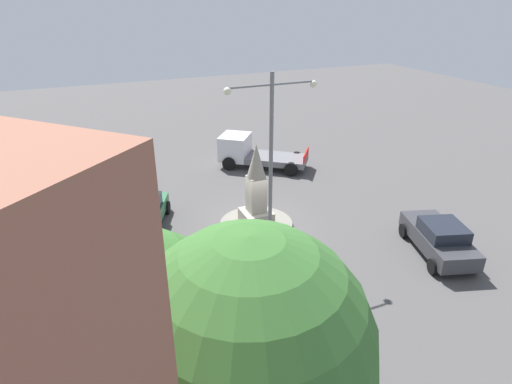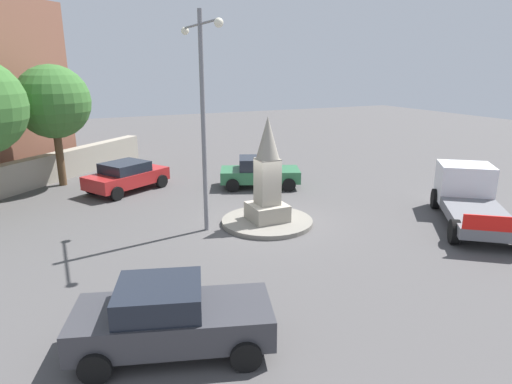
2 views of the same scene
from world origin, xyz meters
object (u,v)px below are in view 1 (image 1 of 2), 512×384
car_green_approaching (142,212)px  car_dark_grey_far_side (439,238)px  streetlamp (271,150)px  monument (256,191)px  truck_white_parked_right (251,152)px  tree_near_wall (250,346)px  tree_far_corner (136,327)px  car_red_passing (113,301)px

car_green_approaching → car_dark_grey_far_side: (11.10, -7.35, 0.01)m
streetlamp → car_dark_grey_far_side: (6.50, -3.00, -3.86)m
monument → truck_white_parked_right: size_ratio=0.71×
truck_white_parked_right → tree_near_wall: size_ratio=0.81×
tree_far_corner → car_green_approaching: bearing=81.3°
streetlamp → car_red_passing: size_ratio=1.78×
streetlamp → tree_near_wall: (-4.74, -9.24, 0.06)m
car_dark_grey_far_side → tree_near_wall: 13.44m
tree_far_corner → streetlamp: bearing=49.3°
car_green_approaching → car_red_passing: bearing=-108.6°
monument → car_dark_grey_far_side: size_ratio=0.89×
car_red_passing → car_green_approaching: size_ratio=1.00×
monument → tree_far_corner: size_ratio=0.63×
car_dark_grey_far_side → tree_far_corner: bearing=-160.9°
monument → streetlamp: streetlamp is taller
monument → streetlamp: bearing=-99.1°
monument → truck_white_parked_right: 7.97m
car_green_approaching → tree_far_corner: size_ratio=0.68×
monument → car_dark_grey_far_side: monument is taller
monument → streetlamp: (-0.37, -2.31, 2.80)m
monument → streetlamp: 3.65m
car_red_passing → tree_near_wall: bearing=-75.6°
tree_near_wall → monument: bearing=66.1°
car_red_passing → car_green_approaching: (2.05, 6.11, 0.02)m
car_red_passing → truck_white_parked_right: truck_white_parked_right is taller
car_green_approaching → tree_far_corner: 12.44m
car_dark_grey_far_side → tree_near_wall: bearing=-150.9°
tree_near_wall → car_green_approaching: bearing=89.4°
car_red_passing → car_green_approaching: car_green_approaching is taller
car_green_approaching → truck_white_parked_right: truck_white_parked_right is taller
car_dark_grey_far_side → car_green_approaching: bearing=146.5°
car_red_passing → tree_near_wall: tree_near_wall is taller
car_green_approaching → tree_near_wall: bearing=-90.6°
truck_white_parked_right → tree_far_corner: bearing=-119.2°
car_dark_grey_far_side → tree_far_corner: size_ratio=0.71×
car_red_passing → car_dark_grey_far_side: bearing=-5.4°
car_red_passing → tree_far_corner: tree_far_corner is taller
streetlamp → truck_white_parked_right: streetlamp is taller
truck_white_parked_right → tree_near_wall: 20.89m
car_green_approaching → streetlamp: bearing=-43.4°
monument → car_red_passing: size_ratio=0.92×
car_dark_grey_far_side → tree_near_wall: size_ratio=0.64×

